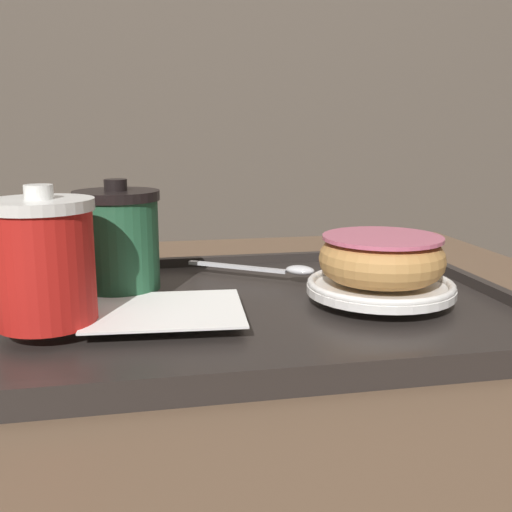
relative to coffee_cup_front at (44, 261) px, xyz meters
name	(u,v)px	position (x,y,z in m)	size (l,w,h in m)	color
wall_behind	(178,11)	(0.21, 1.17, 0.42)	(8.00, 0.05, 2.40)	brown
cafe_table	(260,460)	(0.21, 0.07, -0.26)	(0.86, 0.86, 0.70)	brown
serving_tray	(256,309)	(0.20, 0.06, -0.07)	(0.54, 0.40, 0.02)	#282321
napkin_paper	(166,310)	(0.10, 0.02, -0.06)	(0.15, 0.13, 0.00)	white
coffee_cup_front	(44,261)	(0.00, 0.00, 0.00)	(0.09, 0.09, 0.12)	red
coffee_cup_rear	(118,240)	(0.06, 0.11, 0.00)	(0.09, 0.09, 0.12)	#235638
plate_with_chocolate_donut	(380,286)	(0.33, 0.03, -0.05)	(0.15, 0.15, 0.01)	white
donut_chocolate_glazed	(382,258)	(0.33, 0.03, -0.02)	(0.13, 0.13, 0.05)	tan
spoon	(279,269)	(0.24, 0.14, -0.05)	(0.14, 0.11, 0.01)	silver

